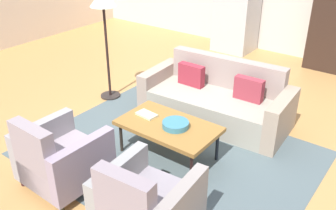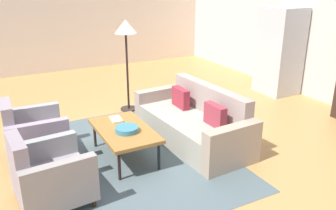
# 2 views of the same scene
# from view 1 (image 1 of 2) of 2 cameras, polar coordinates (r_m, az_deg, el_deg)

# --- Properties ---
(ground_plane) EXTENTS (12.00, 12.00, 0.00)m
(ground_plane) POSITION_cam_1_polar(r_m,az_deg,el_deg) (5.31, 0.34, -3.29)
(ground_plane) COLOR #B9874A
(area_rug) EXTENTS (3.40, 2.60, 0.01)m
(area_rug) POSITION_cam_1_polar(r_m,az_deg,el_deg) (4.75, 0.40, -7.35)
(area_rug) COLOR #4E5E61
(area_rug) RESTS_ON ground
(couch) EXTENTS (2.15, 1.03, 0.86)m
(couch) POSITION_cam_1_polar(r_m,az_deg,el_deg) (5.43, 7.53, 0.69)
(couch) COLOR #9B9787
(couch) RESTS_ON ground
(coffee_table) EXTENTS (1.20, 0.70, 0.45)m
(coffee_table) POSITION_cam_1_polar(r_m,az_deg,el_deg) (4.49, 0.04, -3.38)
(coffee_table) COLOR black
(coffee_table) RESTS_ON ground
(armchair_left) EXTENTS (0.81, 0.81, 0.88)m
(armchair_left) POSITION_cam_1_polar(r_m,az_deg,el_deg) (4.22, -16.37, -8.01)
(armchair_left) COLOR #3C251E
(armchair_left) RESTS_ON ground
(armchair_right) EXTENTS (0.86, 0.86, 0.88)m
(armchair_right) POSITION_cam_1_polar(r_m,az_deg,el_deg) (3.50, -3.65, -15.30)
(armchair_right) COLOR #352123
(armchair_right) RESTS_ON ground
(fruit_bowl) EXTENTS (0.32, 0.32, 0.07)m
(fruit_bowl) POSITION_cam_1_polar(r_m,az_deg,el_deg) (4.40, 1.17, -3.00)
(fruit_bowl) COLOR teal
(fruit_bowl) RESTS_ON coffee_table
(book_stack) EXTENTS (0.27, 0.17, 0.03)m
(book_stack) POSITION_cam_1_polar(r_m,az_deg,el_deg) (4.66, -3.28, -1.48)
(book_stack) COLOR beige
(book_stack) RESTS_ON coffee_table
(refrigerator) EXTENTS (0.80, 0.73, 1.85)m
(refrigerator) POSITION_cam_1_polar(r_m,az_deg,el_deg) (8.22, 10.50, 14.48)
(refrigerator) COLOR #B7BABF
(refrigerator) RESTS_ON ground
(floor_lamp) EXTENTS (0.40, 0.40, 1.72)m
(floor_lamp) POSITION_cam_1_polar(r_m,az_deg,el_deg) (5.75, -9.82, 14.34)
(floor_lamp) COLOR #2B2422
(floor_lamp) RESTS_ON ground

